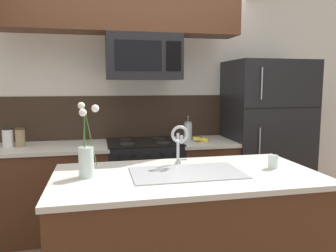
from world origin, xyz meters
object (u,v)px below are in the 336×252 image
(banana_bunch, at_px, (201,139))
(french_press, at_px, (188,131))
(sink_faucet, at_px, (179,140))
(storage_jar_tall, at_px, (8,137))
(flower_vase, at_px, (86,157))
(stove_range, at_px, (144,184))
(storage_jar_medium, at_px, (20,137))
(refrigerator, at_px, (265,140))
(spare_glass, at_px, (273,162))
(microwave, at_px, (143,57))

(banana_bunch, distance_m, french_press, 0.18)
(sink_faucet, bearing_deg, storage_jar_tall, 143.61)
(storage_jar_tall, distance_m, flower_vase, 1.47)
(stove_range, height_order, storage_jar_medium, storage_jar_medium)
(french_press, bearing_deg, refrigerator, -2.53)
(stove_range, relative_size, flower_vase, 1.90)
(banana_bunch, xyz_separation_m, spare_glass, (0.16, -1.19, 0.03))
(microwave, bearing_deg, storage_jar_medium, 177.56)
(banana_bunch, height_order, flower_vase, flower_vase)
(refrigerator, bearing_deg, storage_jar_medium, 179.77)
(french_press, height_order, sink_faucet, sink_faucet)
(french_press, relative_size, flower_vase, 0.54)
(french_press, bearing_deg, banana_bunch, -45.98)
(storage_jar_tall, bearing_deg, storage_jar_medium, -3.91)
(storage_jar_medium, bearing_deg, sink_faucet, -38.45)
(stove_range, bearing_deg, flower_vase, -114.42)
(storage_jar_medium, distance_m, sink_faucet, 1.71)
(storage_jar_tall, distance_m, spare_glass, 2.46)
(microwave, height_order, storage_jar_medium, microwave)
(storage_jar_tall, bearing_deg, sink_faucet, -36.39)
(refrigerator, distance_m, sink_faucet, 1.67)
(refrigerator, xyz_separation_m, flower_vase, (-1.95, -1.22, 0.16))
(microwave, xyz_separation_m, refrigerator, (1.40, 0.04, -0.90))
(french_press, xyz_separation_m, flower_vase, (-1.04, -1.26, 0.03))
(stove_range, relative_size, storage_jar_medium, 5.01)
(banana_bunch, relative_size, flower_vase, 0.39)
(storage_jar_medium, xyz_separation_m, french_press, (1.71, 0.03, 0.01))
(storage_jar_tall, xyz_separation_m, french_press, (1.82, 0.02, 0.01))
(banana_bunch, xyz_separation_m, flower_vase, (-1.16, -1.14, 0.11))
(refrigerator, xyz_separation_m, sink_faucet, (-1.28, -1.05, 0.22))
(refrigerator, relative_size, storage_jar_tall, 9.37)
(storage_jar_tall, bearing_deg, french_press, 0.68)
(sink_faucet, bearing_deg, flower_vase, -165.93)
(storage_jar_medium, xyz_separation_m, sink_faucet, (1.34, -1.06, 0.11))
(spare_glass, bearing_deg, french_press, 101.87)
(stove_range, xyz_separation_m, storage_jar_medium, (-1.21, 0.03, 0.54))
(microwave, relative_size, refrigerator, 0.42)
(stove_range, relative_size, french_press, 3.48)
(storage_jar_medium, height_order, banana_bunch, storage_jar_medium)
(storage_jar_tall, height_order, storage_jar_medium, storage_jar_tall)
(storage_jar_tall, xyz_separation_m, sink_faucet, (1.45, -1.07, 0.10))
(refrigerator, bearing_deg, french_press, 177.47)
(sink_faucet, height_order, spare_glass, sink_faucet)
(microwave, height_order, spare_glass, microwave)
(french_press, xyz_separation_m, sink_faucet, (-0.37, -1.09, 0.10))
(microwave, height_order, french_press, microwave)
(spare_glass, height_order, flower_vase, flower_vase)
(microwave, height_order, sink_faucet, microwave)
(storage_jar_medium, height_order, flower_vase, flower_vase)
(storage_jar_tall, height_order, sink_faucet, sink_faucet)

